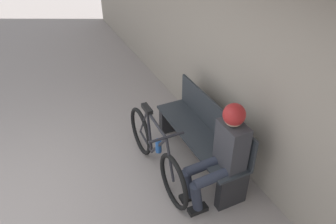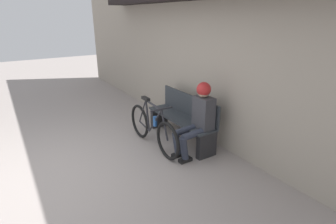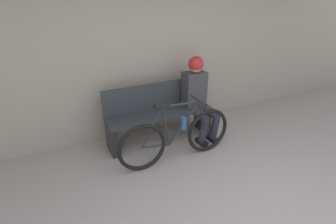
% 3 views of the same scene
% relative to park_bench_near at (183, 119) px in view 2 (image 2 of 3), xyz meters
% --- Properties ---
extents(ground_plane, '(24.00, 24.00, 0.00)m').
position_rel_park_bench_near_xyz_m(ground_plane, '(0.08, -2.28, -0.40)').
color(ground_plane, gray).
extents(storefront_wall, '(12.00, 0.56, 3.20)m').
position_rel_park_bench_near_xyz_m(storefront_wall, '(0.08, 0.44, 1.26)').
color(storefront_wall, '#9E9384').
rests_on(storefront_wall, ground_plane).
extents(park_bench_near, '(1.60, 0.42, 0.85)m').
position_rel_park_bench_near_xyz_m(park_bench_near, '(0.00, 0.00, 0.00)').
color(park_bench_near, '#2D3338').
rests_on(park_bench_near, ground_plane).
extents(bicycle, '(1.61, 0.40, 0.86)m').
position_rel_park_bench_near_xyz_m(bicycle, '(-0.03, -0.62, -0.05)').
color(bicycle, black).
rests_on(bicycle, ground_plane).
extents(person_seated, '(0.34, 0.64, 1.23)m').
position_rel_park_bench_near_xyz_m(person_seated, '(0.59, -0.12, 0.30)').
color(person_seated, '#2D3342').
rests_on(person_seated, ground_plane).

